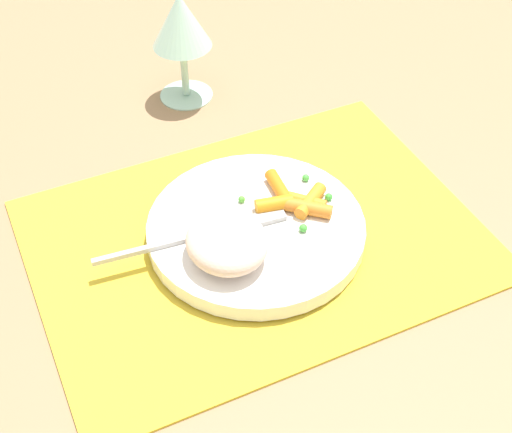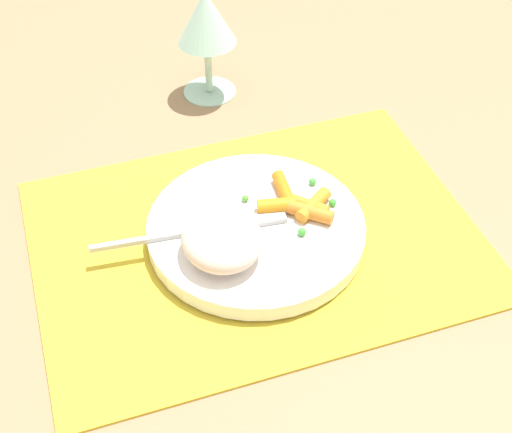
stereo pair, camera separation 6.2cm
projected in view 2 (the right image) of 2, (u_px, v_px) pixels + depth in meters
name	position (u px, v px, depth m)	size (l,w,h in m)	color
ground_plane	(256.00, 240.00, 0.79)	(2.40, 2.40, 0.00)	#997551
placemat	(256.00, 238.00, 0.79)	(0.47, 0.34, 0.01)	gold
plate	(256.00, 230.00, 0.78)	(0.23, 0.23, 0.02)	white
rice_mound	(222.00, 239.00, 0.73)	(0.08, 0.09, 0.04)	beige
carrot_portion	(297.00, 203.00, 0.78)	(0.08, 0.09, 0.02)	orange
pea_scatter	(300.00, 207.00, 0.78)	(0.09, 0.08, 0.01)	green
fork	(210.00, 229.00, 0.76)	(0.21, 0.03, 0.01)	#BBBBBB
wine_glass	(206.00, 21.00, 0.92)	(0.08, 0.08, 0.15)	#B2E0CC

